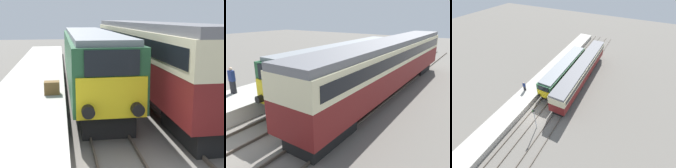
# 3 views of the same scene
# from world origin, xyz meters

# --- Properties ---
(platform_left) EXTENTS (3.50, 50.00, 0.94)m
(platform_left) POSITION_xyz_m (-3.30, 8.00, 0.47)
(platform_left) COLOR #B7B2A8
(platform_left) RESTS_ON ground_plane
(rails_near_track) EXTENTS (1.51, 60.00, 0.14)m
(rails_near_track) POSITION_xyz_m (0.00, 5.00, 0.07)
(rails_near_track) COLOR #4C4238
(rails_near_track) RESTS_ON ground_plane
(rails_far_track) EXTENTS (1.50, 60.00, 0.14)m
(rails_far_track) POSITION_xyz_m (3.40, 5.00, 0.07)
(rails_far_track) COLOR #4C4238
(rails_far_track) RESTS_ON ground_plane
(locomotive) EXTENTS (2.70, 15.78, 3.68)m
(locomotive) POSITION_xyz_m (0.00, 11.05, 2.09)
(locomotive) COLOR black
(locomotive) RESTS_ON ground_plane
(passenger_carriage) EXTENTS (2.75, 21.08, 4.19)m
(passenger_carriage) POSITION_xyz_m (3.40, 11.92, 2.55)
(passenger_carriage) COLOR black
(passenger_carriage) RESTS_ON ground_plane
(person_on_platform) EXTENTS (0.44, 0.26, 1.79)m
(person_on_platform) POSITION_xyz_m (-4.11, 3.51, 1.83)
(person_on_platform) COLOR black
(person_on_platform) RESTS_ON platform_left
(luggage_crate) EXTENTS (0.70, 0.56, 0.60)m
(luggage_crate) POSITION_xyz_m (-2.15, 7.60, 1.24)
(luggage_crate) COLOR brown
(luggage_crate) RESTS_ON platform_left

